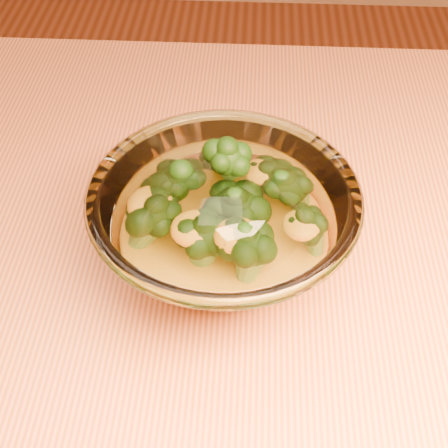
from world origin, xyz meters
name	(u,v)px	position (x,y,z in m)	size (l,w,h in m)	color
table	(330,360)	(0.00, 0.00, 0.65)	(1.20, 0.80, 0.75)	#C76A3B
glass_bowl	(224,228)	(-0.10, 0.03, 0.80)	(0.22, 0.22, 0.10)	white
cheese_sauce	(224,244)	(-0.10, 0.03, 0.78)	(0.13, 0.13, 0.04)	#FFAB15
broccoli_heap	(223,207)	(-0.10, 0.04, 0.81)	(0.15, 0.14, 0.08)	black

